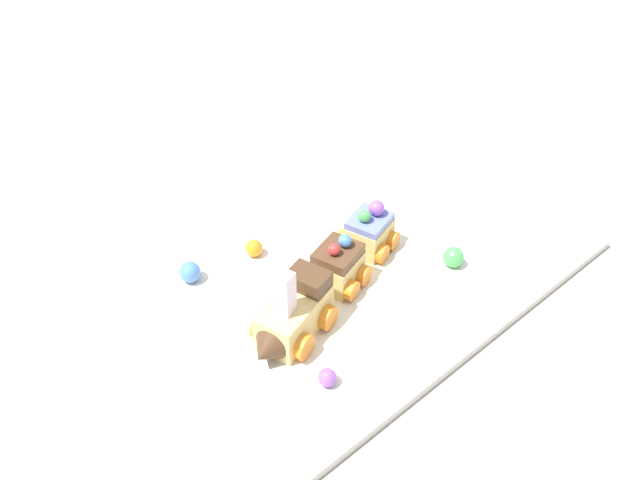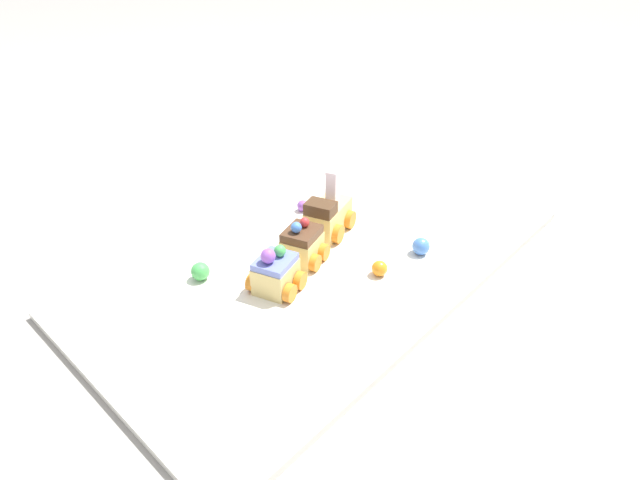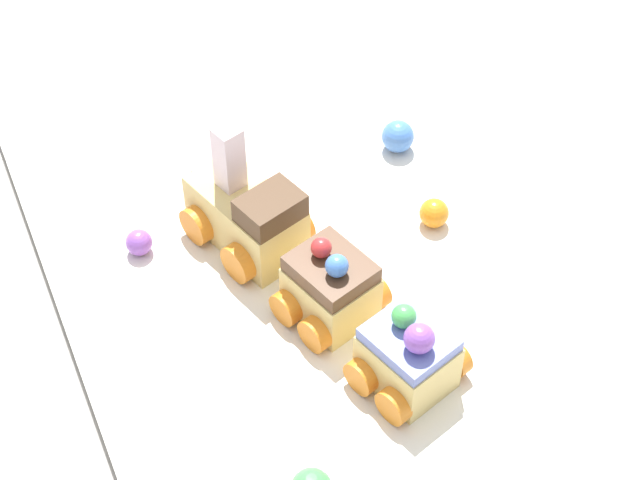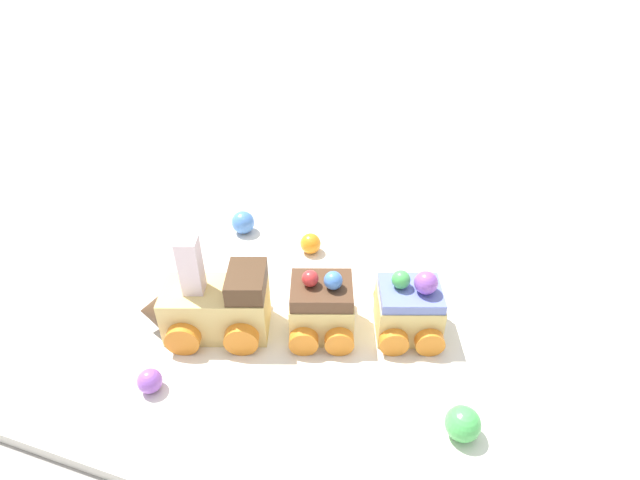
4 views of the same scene
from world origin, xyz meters
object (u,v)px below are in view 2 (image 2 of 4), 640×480
object	(u,v)px
cake_car_blueberry	(276,274)
gumball_purple	(303,206)
gumball_blue	(421,246)
cake_train_locomotive	(330,214)
gumball_orange	(380,268)
gumball_green	(200,271)
cake_car_chocolate	(302,246)

from	to	relation	value
cake_car_blueberry	gumball_purple	bearing A→B (deg)	17.57
gumball_blue	cake_train_locomotive	bearing A→B (deg)	104.49
gumball_orange	cake_car_blueberry	bearing A→B (deg)	145.32
cake_train_locomotive	gumball_blue	bearing A→B (deg)	-93.19
cake_train_locomotive	gumball_green	xyz separation A→B (m)	(-0.23, 0.04, -0.01)
gumball_orange	gumball_green	distance (m)	0.26
gumball_orange	cake_train_locomotive	bearing A→B (deg)	70.77
gumball_orange	gumball_green	world-z (taller)	gumball_green
cake_car_blueberry	gumball_blue	bearing A→B (deg)	-42.56
cake_train_locomotive	cake_car_chocolate	size ratio (longest dim) A/B	1.52
cake_car_chocolate	gumball_orange	size ratio (longest dim) A/B	3.55
gumball_blue	gumball_purple	size ratio (longest dim) A/B	1.33
gumball_blue	gumball_purple	world-z (taller)	gumball_blue
cake_train_locomotive	cake_car_chocolate	distance (m)	0.10
gumball_blue	gumball_green	bearing A→B (deg)	144.18
gumball_blue	gumball_orange	xyz separation A→B (m)	(-0.09, 0.01, -0.00)
cake_car_blueberry	gumball_green	distance (m)	0.11
gumball_blue	gumball_purple	xyz separation A→B (m)	(-0.02, 0.23, -0.00)
gumball_blue	gumball_green	distance (m)	0.33
cake_car_blueberry	gumball_blue	distance (m)	0.23
cake_car_blueberry	gumball_orange	world-z (taller)	cake_car_blueberry
cake_car_chocolate	gumball_blue	distance (m)	0.18
cake_car_blueberry	gumball_blue	xyz separation A→B (m)	(0.21, -0.10, -0.01)
cake_train_locomotive	gumball_blue	distance (m)	0.16
cake_car_chocolate	gumball_purple	xyz separation A→B (m)	(0.11, 0.11, -0.02)
gumball_orange	gumball_green	size ratio (longest dim) A/B	0.86
cake_car_chocolate	gumball_blue	xyz separation A→B (m)	(0.14, -0.12, -0.01)
gumball_blue	gumball_orange	bearing A→B (deg)	171.75
gumball_green	gumball_blue	bearing A→B (deg)	-35.82
cake_car_blueberry	gumball_green	world-z (taller)	cake_car_blueberry
cake_car_blueberry	gumball_orange	bearing A→B (deg)	-52.35
gumball_purple	gumball_green	size ratio (longest dim) A/B	0.76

